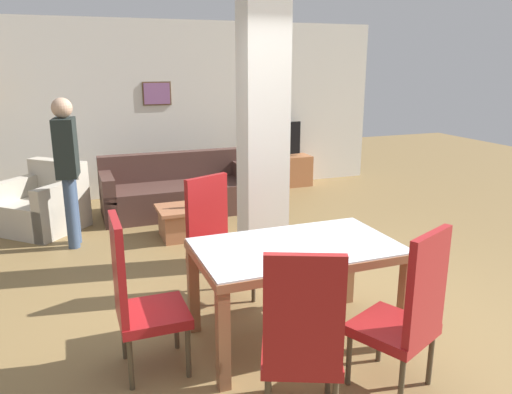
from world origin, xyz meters
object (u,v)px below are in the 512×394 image
object	(u,v)px
armchair	(44,207)
bottle	(189,200)
tv_stand	(279,172)
dining_chair_near_left	(302,338)
tv_screen	(279,140)
dining_table	(296,266)
sofa	(178,193)
dining_chair_near_right	(408,312)
coffee_table	(187,221)
dining_chair_head_left	(138,295)
dining_chair_far_left	(215,239)
standing_person	(67,162)

from	to	relation	value
armchair	bottle	world-z (taller)	armchair
tv_stand	dining_chair_near_left	bearing A→B (deg)	-112.07
bottle	tv_screen	distance (m)	2.86
dining_table	armchair	bearing A→B (deg)	118.13
sofa	armchair	size ratio (longest dim) A/B	1.75
bottle	armchair	bearing A→B (deg)	150.03
sofa	armchair	bearing A→B (deg)	5.54
dining_chair_near_right	tv_screen	xyz separation A→B (m)	(1.44, 5.36, 0.23)
sofa	bottle	bearing A→B (deg)	84.91
coffee_table	tv_stand	bearing A→B (deg)	43.38
dining_chair_near_left	armchair	size ratio (longest dim) A/B	0.94
dining_chair_head_left	dining_chair_far_left	bearing A→B (deg)	137.62
dining_chair_far_left	dining_chair_near_right	distance (m)	1.86
sofa	armchair	xyz separation A→B (m)	(-1.75, -0.17, 0.01)
tv_stand	coffee_table	bearing A→B (deg)	-136.62
standing_person	sofa	bearing A→B (deg)	130.28
dining_chair_far_left	tv_screen	distance (m)	4.27
dining_table	tv_stand	world-z (taller)	dining_table
tv_screen	standing_person	distance (m)	3.79
dining_chair_head_left	dining_chair_far_left	world-z (taller)	same
bottle	coffee_table	bearing A→B (deg)	120.11
dining_chair_head_left	tv_screen	xyz separation A→B (m)	(2.98, 4.53, 0.23)
tv_stand	dining_chair_far_left	bearing A→B (deg)	-120.90
sofa	bottle	distance (m)	1.14
dining_table	dining_chair_near_right	world-z (taller)	dining_chair_near_right
dining_chair_near_right	tv_stand	xyz separation A→B (m)	(1.44, 5.36, -0.31)
dining_chair_near_right	standing_person	size ratio (longest dim) A/B	0.66
dining_table	dining_chair_near_left	world-z (taller)	dining_chair_near_left
sofa	tv_screen	distance (m)	2.18
sofa	bottle	size ratio (longest dim) A/B	8.38
dining_chair_near_left	tv_screen	xyz separation A→B (m)	(2.19, 5.40, 0.23)
dining_chair_near_left	sofa	xyz separation A→B (m)	(0.26, 4.53, -0.29)
armchair	standing_person	world-z (taller)	standing_person
dining_table	sofa	distance (m)	3.68
dining_chair_head_left	dining_chair_far_left	size ratio (longest dim) A/B	1.00
dining_chair_head_left	bottle	distance (m)	2.72
dining_chair_head_left	dining_chair_near_left	distance (m)	1.18
armchair	bottle	distance (m)	1.91
tv_screen	tv_stand	bearing A→B (deg)	173.87
dining_chair_near_left	coffee_table	size ratio (longest dim) A/B	1.60
dining_table	dining_chair_near_left	xyz separation A→B (m)	(-0.37, -0.87, -0.03)
dining_chair_near_left	tv_stand	bearing A→B (deg)	91.27
bottle	standing_person	distance (m)	1.43
dining_chair_near_right	armchair	bearing A→B (deg)	92.97
tv_stand	dining_chair_near_right	bearing A→B (deg)	-105.02
dining_chair_near_left	standing_person	world-z (taller)	standing_person
dining_chair_far_left	coffee_table	distance (m)	1.76
dining_chair_near_right	bottle	xyz separation A→B (m)	(-0.59, 3.37, -0.09)
dining_table	coffee_table	distance (m)	2.63
dining_table	dining_chair_far_left	size ratio (longest dim) A/B	1.34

